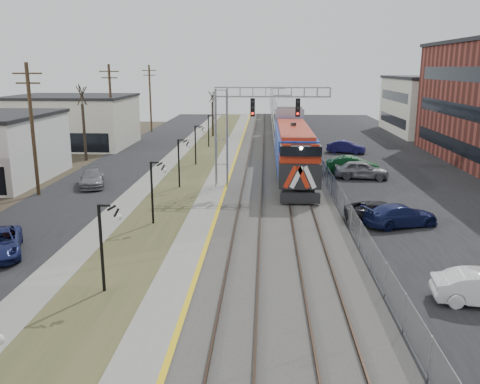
{
  "coord_description": "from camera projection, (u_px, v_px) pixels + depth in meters",
  "views": [
    {
      "loc": [
        3.0,
        -12.34,
        9.61
      ],
      "look_at": [
        1.58,
        16.18,
        2.6
      ],
      "focal_mm": 38.0,
      "sensor_mm": 36.0,
      "label": 1
    }
  ],
  "objects": [
    {
      "name": "grass_median",
      "position": [
        192.0,
        171.0,
        48.54
      ],
      "size": [
        4.0,
        120.0,
        0.06
      ],
      "primitive_type": "cube",
      "color": "#454A27",
      "rests_on": "ground"
    },
    {
      "name": "car_lot_g",
      "position": [
        346.0,
        147.0,
        58.24
      ],
      "size": [
        4.58,
        2.73,
        1.43
      ],
      "primitive_type": "imported",
      "rotation": [
        0.0,
        0.0,
        1.27
      ],
      "color": "navy",
      "rests_on": "ground"
    },
    {
      "name": "street_west",
      "position": [
        114.0,
        170.0,
        48.91
      ],
      "size": [
        7.0,
        120.0,
        0.04
      ],
      "primitive_type": "cube",
      "color": "black",
      "rests_on": "ground"
    },
    {
      "name": "signal_gantry",
      "position": [
        243.0,
        120.0,
        40.17
      ],
      "size": [
        9.0,
        1.07,
        8.15
      ],
      "color": "gray",
      "rests_on": "ground"
    },
    {
      "name": "bare_trees",
      "position": [
        113.0,
        137.0,
        52.12
      ],
      "size": [
        12.3,
        42.3,
        5.95
      ],
      "color": "#382D23",
      "rests_on": "ground"
    },
    {
      "name": "car_lot_e",
      "position": [
        361.0,
        170.0,
        44.86
      ],
      "size": [
        4.91,
        2.43,
        1.61
      ],
      "primitive_type": "imported",
      "rotation": [
        0.0,
        0.0,
        1.46
      ],
      "color": "gray",
      "rests_on": "ground"
    },
    {
      "name": "train",
      "position": [
        282.0,
        112.0,
        78.2
      ],
      "size": [
        3.0,
        85.85,
        5.33
      ],
      "color": "#1434A9",
      "rests_on": "ground"
    },
    {
      "name": "ballast_bed",
      "position": [
        275.0,
        171.0,
        48.14
      ],
      "size": [
        8.0,
        120.0,
        0.2
      ],
      "primitive_type": "cube",
      "color": "#595651",
      "rests_on": "ground"
    },
    {
      "name": "sidewalk",
      "position": [
        161.0,
        170.0,
        48.69
      ],
      "size": [
        2.0,
        120.0,
        0.08
      ],
      "primitive_type": "cube",
      "color": "gray",
      "rests_on": "ground"
    },
    {
      "name": "platform_edge",
      "position": [
        232.0,
        169.0,
        48.31
      ],
      "size": [
        0.24,
        120.0,
        0.01
      ],
      "primitive_type": "cube",
      "color": "gold",
      "rests_on": "platform"
    },
    {
      "name": "car_lot_f",
      "position": [
        353.0,
        166.0,
        46.81
      ],
      "size": [
        5.1,
        2.4,
        1.62
      ],
      "primitive_type": "imported",
      "rotation": [
        0.0,
        0.0,
        1.43
      ],
      "color": "#0D411B",
      "rests_on": "ground"
    },
    {
      "name": "car_street_b",
      "position": [
        92.0,
        179.0,
        41.99
      ],
      "size": [
        3.21,
        5.01,
        1.35
      ],
      "primitive_type": "imported",
      "rotation": [
        0.0,
        0.0,
        0.31
      ],
      "color": "slate",
      "rests_on": "ground"
    },
    {
      "name": "car_lot_d",
      "position": [
        400.0,
        216.0,
        31.39
      ],
      "size": [
        5.11,
        3.37,
        1.38
      ],
      "primitive_type": "imported",
      "rotation": [
        0.0,
        0.0,
        1.9
      ],
      "color": "#161E4E",
      "rests_on": "ground"
    },
    {
      "name": "lampposts",
      "position": [
        153.0,
        192.0,
        31.86
      ],
      "size": [
        0.14,
        62.14,
        4.0
      ],
      "color": "black",
      "rests_on": "ground"
    },
    {
      "name": "fence",
      "position": [
        320.0,
        164.0,
        47.77
      ],
      "size": [
        0.04,
        120.0,
        1.6
      ],
      "primitive_type": "cube",
      "color": "gray",
      "rests_on": "ground"
    },
    {
      "name": "utility_poles",
      "position": [
        33.0,
        131.0,
        38.17
      ],
      "size": [
        0.28,
        80.28,
        10.0
      ],
      "color": "#4C3823",
      "rests_on": "ground"
    },
    {
      "name": "platform",
      "position": [
        223.0,
        170.0,
        48.38
      ],
      "size": [
        2.0,
        120.0,
        0.24
      ],
      "primitive_type": "cube",
      "color": "gray",
      "rests_on": "ground"
    },
    {
      "name": "car_lot_c",
      "position": [
        382.0,
        213.0,
        32.13
      ],
      "size": [
        4.87,
        2.53,
        1.31
      ],
      "primitive_type": "imported",
      "rotation": [
        0.0,
        0.0,
        1.49
      ],
      "color": "black",
      "rests_on": "ground"
    },
    {
      "name": "track_far",
      "position": [
        291.0,
        169.0,
        48.03
      ],
      "size": [
        1.58,
        120.0,
        0.15
      ],
      "color": "#2D2119",
      "rests_on": "ballast_bed"
    },
    {
      "name": "parking_lot",
      "position": [
        403.0,
        173.0,
        47.58
      ],
      "size": [
        16.0,
        120.0,
        0.04
      ],
      "primitive_type": "cube",
      "color": "black",
      "rests_on": "ground"
    },
    {
      "name": "track_near",
      "position": [
        254.0,
        169.0,
        48.2
      ],
      "size": [
        1.58,
        120.0,
        0.15
      ],
      "color": "#2D2119",
      "rests_on": "ballast_bed"
    }
  ]
}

